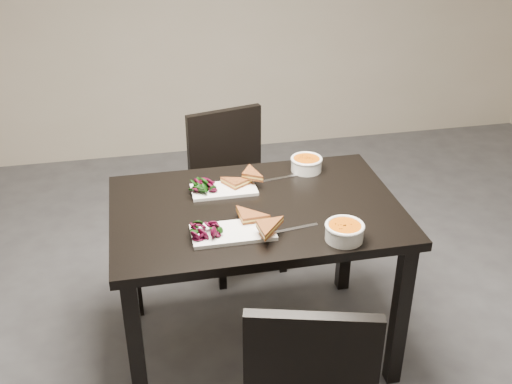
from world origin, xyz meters
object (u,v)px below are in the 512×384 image
(plate_near, at_px, (233,232))
(chair_near, at_px, (308,378))
(soup_bowl_far, at_px, (306,163))
(chair_far, at_px, (233,180))
(soup_bowl_near, at_px, (344,231))
(table, at_px, (256,227))
(plate_far, at_px, (224,190))

(plate_near, bearing_deg, chair_near, -72.86)
(plate_near, relative_size, soup_bowl_far, 2.18)
(plate_near, xyz_separation_m, soup_bowl_far, (0.43, 0.47, 0.03))
(chair_far, bearing_deg, soup_bowl_near, -90.08)
(plate_near, relative_size, soup_bowl_near, 2.12)
(soup_bowl_near, bearing_deg, table, 131.86)
(chair_near, distance_m, plate_near, 0.62)
(table, relative_size, soup_bowl_near, 7.92)
(chair_near, relative_size, chair_far, 1.00)
(plate_near, bearing_deg, soup_bowl_far, 47.81)
(chair_near, xyz_separation_m, plate_far, (-0.14, 0.88, 0.27))
(chair_far, height_order, soup_bowl_near, chair_far)
(plate_far, relative_size, soup_bowl_far, 1.92)
(table, height_order, plate_far, plate_far)
(chair_near, relative_size, soup_bowl_near, 5.61)
(table, height_order, chair_near, chair_near)
(soup_bowl_near, bearing_deg, chair_far, 103.16)
(chair_far, relative_size, soup_bowl_far, 5.78)
(chair_near, distance_m, soup_bowl_far, 1.08)
(chair_far, bearing_deg, plate_far, -116.52)
(table, relative_size, plate_far, 4.25)
(table, height_order, soup_bowl_near, soup_bowl_near)
(table, height_order, soup_bowl_far, soup_bowl_far)
(chair_near, xyz_separation_m, chair_far, (-0.00, 1.47, 0.00))
(plate_near, height_order, soup_bowl_near, soup_bowl_near)
(plate_far, xyz_separation_m, soup_bowl_far, (0.41, 0.12, 0.03))
(chair_far, distance_m, soup_bowl_near, 1.13)
(soup_bowl_near, xyz_separation_m, plate_far, (-0.39, 0.47, -0.03))
(plate_near, distance_m, soup_bowl_near, 0.43)
(chair_near, bearing_deg, soup_bowl_near, 74.11)
(table, bearing_deg, soup_bowl_near, -48.14)
(soup_bowl_near, bearing_deg, plate_near, 163.48)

